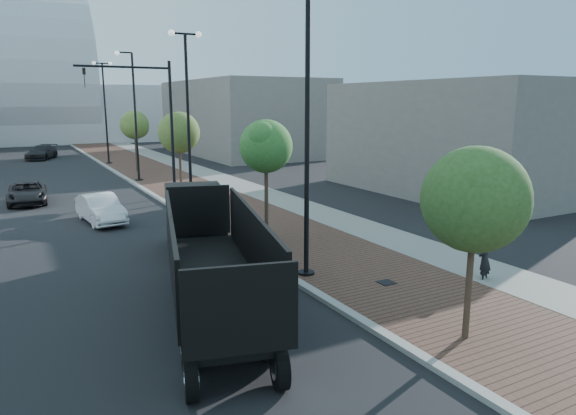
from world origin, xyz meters
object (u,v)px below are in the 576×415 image
white_sedan (101,209)px  dark_car_mid (27,193)px  pedestrian (485,259)px  dump_truck (202,240)px

white_sedan → dark_car_mid: bearing=106.0°
pedestrian → dark_car_mid: bearing=-82.2°
white_sedan → pedestrian: (9.50, -14.99, 0.10)m
dark_car_mid → pedestrian: pedestrian is taller
dump_truck → white_sedan: bearing=113.9°
dark_car_mid → white_sedan: bearing=-64.1°
dump_truck → dark_car_mid: bearing=119.4°
dump_truck → white_sedan: dump_truck is taller
white_sedan → pedestrian: size_ratio=2.66×
white_sedan → dark_car_mid: size_ratio=0.94×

